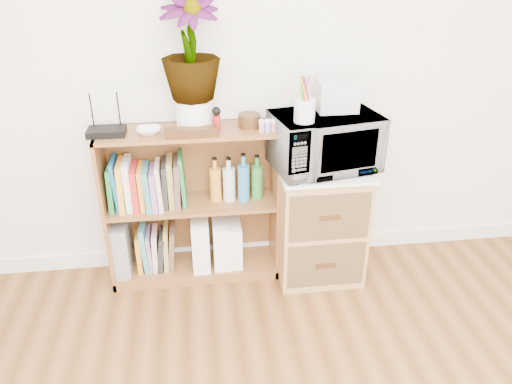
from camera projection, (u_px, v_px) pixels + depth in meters
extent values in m
cube|color=white|center=(249.00, 248.00, 3.30)|extent=(4.00, 0.02, 0.10)
cube|color=brown|center=(193.00, 206.00, 2.95)|extent=(1.00, 0.30, 0.95)
cube|color=#9E7542|center=(318.00, 222.00, 3.02)|extent=(0.50, 0.45, 0.70)
imported|color=silver|center=(324.00, 142.00, 2.77)|extent=(0.63, 0.48, 0.31)
cylinder|color=white|center=(305.00, 110.00, 2.57)|extent=(0.11, 0.11, 0.12)
cube|color=silver|center=(336.00, 95.00, 2.73)|extent=(0.22, 0.18, 0.17)
cube|color=black|center=(107.00, 132.00, 2.65)|extent=(0.20, 0.14, 0.04)
imported|color=white|center=(149.00, 131.00, 2.67)|extent=(0.13, 0.13, 0.03)
cylinder|color=white|center=(194.00, 114.00, 2.71)|extent=(0.19, 0.19, 0.16)
imported|color=#348033|center=(190.00, 47.00, 2.55)|extent=(0.31, 0.31, 0.55)
cube|color=#33180E|center=(192.00, 132.00, 2.63)|extent=(0.28, 0.07, 0.05)
cylinder|color=#A31417|center=(217.00, 123.00, 2.69)|extent=(0.04, 0.04, 0.09)
cylinder|color=#39210F|center=(249.00, 120.00, 2.76)|extent=(0.12, 0.12, 0.07)
cube|color=pink|center=(268.00, 127.00, 2.68)|extent=(0.12, 0.04, 0.06)
cube|color=gray|center=(122.00, 245.00, 3.01)|extent=(0.10, 0.26, 0.33)
cube|color=white|center=(200.00, 241.00, 3.05)|extent=(0.10, 0.26, 0.33)
cube|color=white|center=(221.00, 242.00, 3.07)|extent=(0.09, 0.24, 0.30)
cube|color=white|center=(234.00, 242.00, 3.09)|extent=(0.09, 0.22, 0.28)
cube|color=#1D6C35|center=(112.00, 187.00, 2.82)|extent=(0.03, 0.20, 0.26)
cube|color=#1A64A1|center=(117.00, 184.00, 2.82)|extent=(0.04, 0.20, 0.29)
cube|color=gold|center=(122.00, 184.00, 2.82)|extent=(0.04, 0.20, 0.29)
cube|color=white|center=(129.00, 183.00, 2.83)|extent=(0.04, 0.20, 0.29)
cube|color=red|center=(136.00, 186.00, 2.84)|extent=(0.04, 0.20, 0.25)
cube|color=orange|center=(142.00, 186.00, 2.85)|extent=(0.03, 0.20, 0.25)
cube|color=teal|center=(148.00, 186.00, 2.85)|extent=(0.04, 0.20, 0.25)
cube|color=#916BA0|center=(154.00, 186.00, 2.86)|extent=(0.04, 0.20, 0.23)
cube|color=beige|center=(160.00, 184.00, 2.85)|extent=(0.03, 0.20, 0.27)
cube|color=#252525|center=(165.00, 184.00, 2.86)|extent=(0.04, 0.20, 0.26)
cube|color=#988B46|center=(171.00, 182.00, 2.86)|extent=(0.03, 0.20, 0.28)
cube|color=brown|center=(177.00, 182.00, 2.86)|extent=(0.04, 0.20, 0.27)
cube|color=#1F7639|center=(182.00, 179.00, 2.86)|extent=(0.03, 0.20, 0.30)
cylinder|color=orange|center=(215.00, 181.00, 2.89)|extent=(0.07, 0.07, 0.26)
cylinder|color=silver|center=(229.00, 180.00, 2.90)|extent=(0.07, 0.07, 0.26)
cylinder|color=#2881BD|center=(243.00, 177.00, 2.90)|extent=(0.07, 0.07, 0.28)
cylinder|color=#2E7F32|center=(257.00, 178.00, 2.92)|extent=(0.07, 0.07, 0.26)
cylinder|color=yellow|center=(271.00, 174.00, 2.92)|extent=(0.07, 0.07, 0.31)
cylinder|color=#AAB4BE|center=(284.00, 174.00, 2.93)|extent=(0.06, 0.06, 0.30)
cube|color=#C68B23|center=(140.00, 250.00, 3.04)|extent=(0.03, 0.19, 0.24)
cube|color=teal|center=(145.00, 246.00, 3.03)|extent=(0.04, 0.19, 0.30)
cube|color=#8E6597|center=(150.00, 249.00, 3.04)|extent=(0.03, 0.19, 0.24)
cube|color=beige|center=(155.00, 248.00, 3.05)|extent=(0.04, 0.19, 0.25)
cube|color=#242424|center=(161.00, 249.00, 3.05)|extent=(0.06, 0.19, 0.23)
cube|color=#A2974B|center=(166.00, 246.00, 3.05)|extent=(0.04, 0.19, 0.27)
cube|color=brown|center=(172.00, 247.00, 3.06)|extent=(0.05, 0.19, 0.26)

